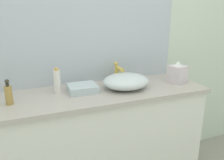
# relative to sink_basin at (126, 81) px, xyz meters

# --- Properties ---
(bathroom_wall_rear) EXTENTS (6.00, 0.06, 2.60)m
(bathroom_wall_rear) POSITION_rel_sink_basin_xyz_m (-0.20, 0.30, 0.41)
(bathroom_wall_rear) COLOR silver
(bathroom_wall_rear) RESTS_ON ground
(vanity_counter) EXTENTS (1.62, 0.51, 0.84)m
(vanity_counter) POSITION_rel_sink_basin_xyz_m (-0.23, 0.01, -0.47)
(vanity_counter) COLOR white
(vanity_counter) RESTS_ON ground
(wall_mirror_panel) EXTENTS (1.53, 0.01, 1.05)m
(wall_mirror_panel) POSITION_rel_sink_basin_xyz_m (-0.23, 0.26, 0.47)
(wall_mirror_panel) COLOR #B2BCC6
(wall_mirror_panel) RESTS_ON vanity_counter
(sink_basin) EXTENTS (0.35, 0.29, 0.11)m
(sink_basin) POSITION_rel_sink_basin_xyz_m (0.00, 0.00, 0.00)
(sink_basin) COLOR silver
(sink_basin) RESTS_ON vanity_counter
(faucet) EXTENTS (0.03, 0.15, 0.16)m
(faucet) POSITION_rel_sink_basin_xyz_m (0.00, 0.16, 0.04)
(faucet) COLOR gold
(faucet) RESTS_ON vanity_counter
(soap_dispenser) EXTENTS (0.04, 0.04, 0.16)m
(soap_dispenser) POSITION_rel_sink_basin_xyz_m (-0.79, -0.01, 0.01)
(soap_dispenser) COLOR #AB8944
(soap_dispenser) RESTS_ON vanity_counter
(lotion_bottle) EXTENTS (0.05, 0.05, 0.18)m
(lotion_bottle) POSITION_rel_sink_basin_xyz_m (-0.48, 0.08, 0.03)
(lotion_bottle) COLOR white
(lotion_bottle) RESTS_ON vanity_counter
(tissue_box) EXTENTS (0.15, 0.15, 0.18)m
(tissue_box) POSITION_rel_sink_basin_xyz_m (0.44, -0.02, 0.02)
(tissue_box) COLOR silver
(tissue_box) RESTS_ON vanity_counter
(folded_hand_towel) EXTENTS (0.20, 0.18, 0.05)m
(folded_hand_towel) POSITION_rel_sink_basin_xyz_m (-0.32, 0.05, -0.03)
(folded_hand_towel) COLOR silver
(folded_hand_towel) RESTS_ON vanity_counter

